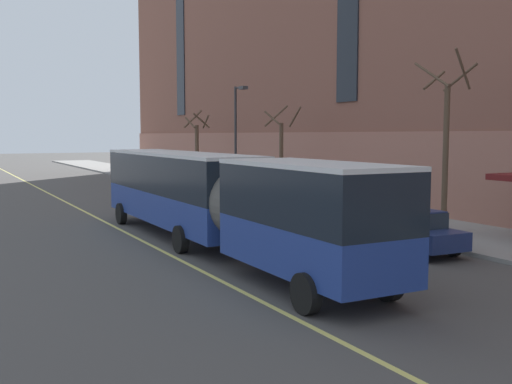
{
  "coord_description": "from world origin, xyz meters",
  "views": [
    {
      "loc": [
        -9.37,
        -15.76,
        4.22
      ],
      "look_at": [
        2.63,
        6.59,
        1.8
      ],
      "focal_mm": 42.0,
      "sensor_mm": 36.0,
      "label": 1
    }
  ],
  "objects_px": {
    "parked_car_navy_3": "(409,230)",
    "parked_car_silver_4": "(313,211)",
    "street_tree_far_uptown": "(281,153)",
    "city_bus": "(211,195)",
    "parked_car_navy_0": "(183,184)",
    "street_tree_far_downtown": "(197,147)",
    "parked_car_red_2": "(245,197)",
    "street_lamp": "(237,131)",
    "street_tree_mid_block": "(446,142)"
  },
  "relations": [
    {
      "from": "parked_car_navy_0",
      "to": "street_tree_mid_block",
      "type": "distance_m",
      "value": 21.21
    },
    {
      "from": "parked_car_red_2",
      "to": "parked_car_silver_4",
      "type": "xyz_separation_m",
      "value": [
        -0.14,
        -6.94,
        -0.0
      ]
    },
    {
      "from": "city_bus",
      "to": "street_tree_far_downtown",
      "type": "bearing_deg",
      "value": 68.41
    },
    {
      "from": "parked_car_navy_3",
      "to": "street_lamp",
      "type": "bearing_deg",
      "value": 83.8
    },
    {
      "from": "city_bus",
      "to": "parked_car_red_2",
      "type": "xyz_separation_m",
      "value": [
        6.32,
        9.54,
        -1.26
      ]
    },
    {
      "from": "parked_car_red_2",
      "to": "street_tree_far_downtown",
      "type": "relative_size",
      "value": 0.78
    },
    {
      "from": "city_bus",
      "to": "street_tree_far_downtown",
      "type": "distance_m",
      "value": 27.47
    },
    {
      "from": "street_tree_mid_block",
      "to": "street_tree_far_uptown",
      "type": "xyz_separation_m",
      "value": [
        0.03,
        13.58,
        -0.83
      ]
    },
    {
      "from": "parked_car_red_2",
      "to": "parked_car_navy_3",
      "type": "height_order",
      "value": "same"
    },
    {
      "from": "city_bus",
      "to": "parked_car_navy_3",
      "type": "xyz_separation_m",
      "value": [
        6.14,
        -3.76,
        -1.26
      ]
    },
    {
      "from": "parked_car_navy_3",
      "to": "street_tree_mid_block",
      "type": "relative_size",
      "value": 0.59
    },
    {
      "from": "city_bus",
      "to": "street_lamp",
      "type": "relative_size",
      "value": 2.76
    },
    {
      "from": "street_tree_far_downtown",
      "to": "street_lamp",
      "type": "bearing_deg",
      "value": -100.02
    },
    {
      "from": "street_tree_far_uptown",
      "to": "city_bus",
      "type": "bearing_deg",
      "value": -130.09
    },
    {
      "from": "parked_car_navy_0",
      "to": "street_lamp",
      "type": "relative_size",
      "value": 0.61
    },
    {
      "from": "street_tree_far_downtown",
      "to": "city_bus",
      "type": "bearing_deg",
      "value": -111.59
    },
    {
      "from": "parked_car_navy_3",
      "to": "street_lamp",
      "type": "xyz_separation_m",
      "value": [
        1.94,
        17.84,
        3.71
      ]
    },
    {
      "from": "parked_car_silver_4",
      "to": "street_tree_far_downtown",
      "type": "xyz_separation_m",
      "value": [
        3.91,
        22.92,
        2.45
      ]
    },
    {
      "from": "parked_car_navy_3",
      "to": "parked_car_red_2",
      "type": "bearing_deg",
      "value": 89.21
    },
    {
      "from": "street_tree_mid_block",
      "to": "street_lamp",
      "type": "relative_size",
      "value": 1.06
    },
    {
      "from": "city_bus",
      "to": "parked_car_navy_0",
      "type": "bearing_deg",
      "value": 71.59
    },
    {
      "from": "parked_car_navy_0",
      "to": "street_tree_mid_block",
      "type": "relative_size",
      "value": 0.58
    },
    {
      "from": "city_bus",
      "to": "parked_car_red_2",
      "type": "height_order",
      "value": "city_bus"
    },
    {
      "from": "parked_car_red_2",
      "to": "street_tree_far_downtown",
      "type": "height_order",
      "value": "street_tree_far_downtown"
    },
    {
      "from": "city_bus",
      "to": "street_tree_far_uptown",
      "type": "distance_m",
      "value": 15.73
    },
    {
      "from": "parked_car_navy_3",
      "to": "parked_car_silver_4",
      "type": "xyz_separation_m",
      "value": [
        0.05,
        6.35,
        0.0
      ]
    },
    {
      "from": "parked_car_silver_4",
      "to": "street_tree_mid_block",
      "type": "relative_size",
      "value": 0.62
    },
    {
      "from": "parked_car_navy_3",
      "to": "street_tree_far_downtown",
      "type": "relative_size",
      "value": 0.73
    },
    {
      "from": "city_bus",
      "to": "parked_car_navy_3",
      "type": "height_order",
      "value": "city_bus"
    },
    {
      "from": "parked_car_red_2",
      "to": "parked_car_silver_4",
      "type": "height_order",
      "value": "same"
    },
    {
      "from": "parked_car_navy_0",
      "to": "street_tree_far_uptown",
      "type": "distance_m",
      "value": 8.33
    },
    {
      "from": "parked_car_red_2",
      "to": "street_lamp",
      "type": "bearing_deg",
      "value": 68.89
    },
    {
      "from": "street_tree_far_uptown",
      "to": "parked_car_silver_4",
      "type": "bearing_deg",
      "value": -112.63
    },
    {
      "from": "parked_car_red_2",
      "to": "street_tree_mid_block",
      "type": "relative_size",
      "value": 0.63
    },
    {
      "from": "parked_car_navy_0",
      "to": "street_lamp",
      "type": "bearing_deg",
      "value": -70.87
    },
    {
      "from": "city_bus",
      "to": "parked_car_silver_4",
      "type": "bearing_deg",
      "value": 22.78
    },
    {
      "from": "parked_car_silver_4",
      "to": "street_tree_mid_block",
      "type": "distance_m",
      "value": 6.51
    },
    {
      "from": "parked_car_red_2",
      "to": "street_tree_mid_block",
      "type": "bearing_deg",
      "value": -71.36
    },
    {
      "from": "parked_car_red_2",
      "to": "street_lamp",
      "type": "height_order",
      "value": "street_lamp"
    },
    {
      "from": "street_lamp",
      "to": "parked_car_red_2",
      "type": "bearing_deg",
      "value": -111.11
    },
    {
      "from": "street_tree_far_uptown",
      "to": "street_tree_far_downtown",
      "type": "relative_size",
      "value": 0.97
    },
    {
      "from": "city_bus",
      "to": "parked_car_navy_0",
      "type": "distance_m",
      "value": 20.14
    },
    {
      "from": "parked_car_silver_4",
      "to": "street_tree_far_downtown",
      "type": "distance_m",
      "value": 23.38
    },
    {
      "from": "street_tree_mid_block",
      "to": "street_tree_far_uptown",
      "type": "height_order",
      "value": "street_tree_mid_block"
    },
    {
      "from": "parked_car_silver_4",
      "to": "street_tree_far_downtown",
      "type": "relative_size",
      "value": 0.76
    },
    {
      "from": "city_bus",
      "to": "parked_car_navy_0",
      "type": "relative_size",
      "value": 4.5
    },
    {
      "from": "parked_car_navy_3",
      "to": "parked_car_navy_0",
      "type": "bearing_deg",
      "value": 89.47
    },
    {
      "from": "parked_car_navy_3",
      "to": "street_lamp",
      "type": "relative_size",
      "value": 0.63
    },
    {
      "from": "street_tree_mid_block",
      "to": "parked_car_navy_3",
      "type": "bearing_deg",
      "value": -150.98
    },
    {
      "from": "parked_car_navy_0",
      "to": "parked_car_silver_4",
      "type": "xyz_separation_m",
      "value": [
        -0.16,
        -16.47,
        0.0
      ]
    }
  ]
}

